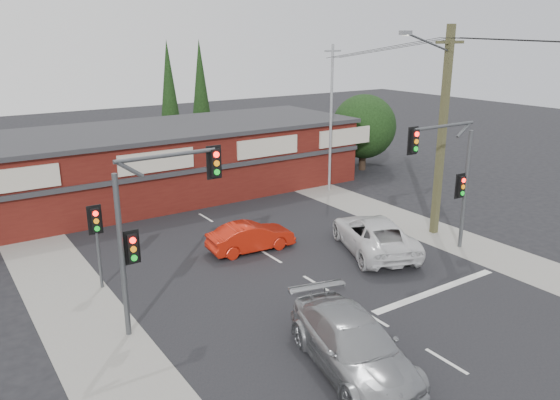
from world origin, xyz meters
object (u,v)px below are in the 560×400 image
white_suv (374,235)px  utility_pole (441,126)px  silver_suv (353,345)px  red_sedan (251,237)px  shop_building (148,163)px

white_suv → utility_pole: size_ratio=0.57×
white_suv → utility_pole: 6.15m
white_suv → silver_suv: silver_suv is taller
red_sedan → utility_pole: bearing=-105.1°
shop_building → silver_suv: bearing=-94.6°
white_suv → silver_suv: bearing=65.6°
red_sedan → silver_suv: bearing=171.1°
white_suv → shop_building: bearing=-47.1°
red_sedan → shop_building: bearing=7.8°
red_sedan → utility_pole: size_ratio=0.40×
silver_suv → red_sedan: (2.30, 9.71, -0.16)m
silver_suv → red_sedan: size_ratio=1.41×
silver_suv → shop_building: 20.72m
silver_suv → utility_pole: utility_pole is taller
white_suv → red_sedan: size_ratio=1.43×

